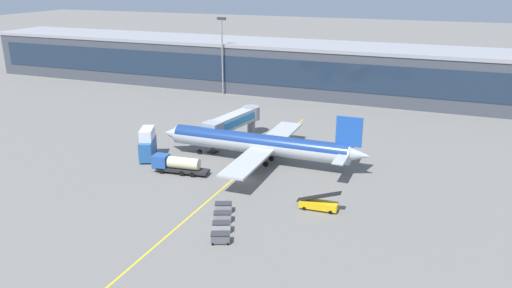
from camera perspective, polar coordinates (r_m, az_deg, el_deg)
The scene contains 13 objects.
ground_plane at distance 91.27m, azimuth -1.47°, elevation -4.05°, with size 700.00×700.00×0.00m, color slate.
apron_lead_in_line at distance 93.59m, azimuth -1.96°, elevation -3.46°, with size 0.30×80.00×0.01m, color yellow.
terminal_building at distance 159.61m, azimuth 3.77°, elevation 8.75°, with size 218.71×22.40×15.19m.
main_airliner at distance 97.94m, azimuth 0.42°, elevation 0.03°, with size 43.07×34.14×11.15m.
jet_bridge at distance 109.89m, azimuth -2.46°, elevation 2.66°, with size 6.69×18.61×6.62m.
fuel_tanker at distance 94.74m, azimuth -9.00°, elevation -2.27°, with size 10.99×3.51×3.25m.
belt_loader at distance 80.23m, azimuth 7.14°, elevation -6.80°, with size 6.95×2.18×3.49m.
catering_lift at distance 102.63m, azimuth -12.24°, elevation -0.02°, with size 4.95×7.24×6.30m.
baggage_cart_0 at distance 70.80m, azimuth -4.07°, elevation -10.58°, with size 3.04×2.43×1.48m.
baggage_cart_1 at distance 73.60m, azimuth -3.95°, elevation -9.36°, with size 3.04×2.43×1.48m.
baggage_cart_2 at distance 76.43m, azimuth -3.83°, elevation -8.22°, with size 3.04×2.43×1.48m.
baggage_cart_3 at distance 79.29m, azimuth -3.73°, elevation -7.17°, with size 3.04×2.43×1.48m.
apron_light_mast_0 at distance 153.94m, azimuth -3.87°, elevation 10.63°, with size 2.80×0.50×23.25m.
Camera 1 is at (32.85, -77.39, 35.53)m, focal length 35.13 mm.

